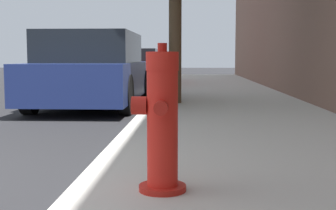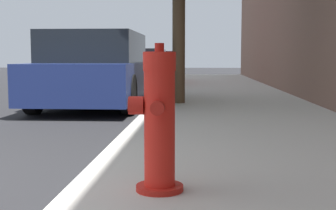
{
  "view_description": "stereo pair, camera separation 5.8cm",
  "coord_description": "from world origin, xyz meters",
  "px_view_note": "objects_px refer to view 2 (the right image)",
  "views": [
    {
      "loc": [
        2.8,
        -2.65,
        0.95
      ],
      "look_at": [
        2.6,
        1.35,
        0.54
      ],
      "focal_mm": 50.0,
      "sensor_mm": 36.0,
      "label": 1
    },
    {
      "loc": [
        2.85,
        -2.65,
        0.95
      ],
      "look_at": [
        2.6,
        1.35,
        0.54
      ],
      "focal_mm": 50.0,
      "sensor_mm": 36.0,
      "label": 2
    }
  ],
  "objects_px": {
    "parked_car_near": "(97,71)",
    "parked_car_mid": "(139,68)",
    "parked_car_far": "(156,65)",
    "fire_hydrant": "(159,123)"
  },
  "relations": [
    {
      "from": "parked_car_far",
      "to": "parked_car_mid",
      "type": "bearing_deg",
      "value": -89.88
    },
    {
      "from": "parked_car_near",
      "to": "parked_car_far",
      "type": "relative_size",
      "value": 1.05
    },
    {
      "from": "parked_car_near",
      "to": "parked_car_far",
      "type": "distance_m",
      "value": 12.89
    },
    {
      "from": "fire_hydrant",
      "to": "parked_car_far",
      "type": "relative_size",
      "value": 0.22
    },
    {
      "from": "fire_hydrant",
      "to": "parked_car_far",
      "type": "xyz_separation_m",
      "value": [
        -1.7,
        19.02,
        0.06
      ]
    },
    {
      "from": "parked_car_near",
      "to": "parked_car_mid",
      "type": "relative_size",
      "value": 0.97
    },
    {
      "from": "fire_hydrant",
      "to": "parked_car_far",
      "type": "bearing_deg",
      "value": 95.11
    },
    {
      "from": "parked_car_mid",
      "to": "fire_hydrant",
      "type": "bearing_deg",
      "value": -82.23
    },
    {
      "from": "parked_car_near",
      "to": "parked_car_far",
      "type": "xyz_separation_m",
      "value": [
        -0.0,
        12.89,
        -0.08
      ]
    },
    {
      "from": "fire_hydrant",
      "to": "parked_car_far",
      "type": "distance_m",
      "value": 19.09
    }
  ]
}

